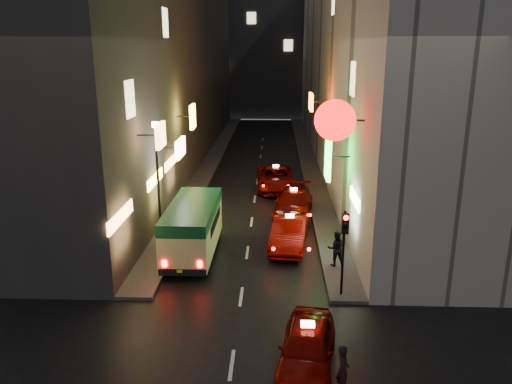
# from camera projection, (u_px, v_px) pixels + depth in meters

# --- Properties ---
(building_left) EXTENTS (7.47, 52.11, 18.00)m
(building_left) POSITION_uv_depth(u_px,v_px,m) (166.00, 56.00, 42.31)
(building_left) COLOR #393634
(building_left) RESTS_ON ground
(building_right) EXTENTS (8.08, 52.00, 18.00)m
(building_right) POSITION_uv_depth(u_px,v_px,m) (356.00, 56.00, 41.73)
(building_right) COLOR #ACA69D
(building_right) RESTS_ON ground
(building_far) EXTENTS (30.00, 10.00, 22.00)m
(building_far) POSITION_uv_depth(u_px,v_px,m) (267.00, 38.00, 72.19)
(building_far) COLOR #2F3034
(building_far) RESTS_ON ground
(sidewalk_left) EXTENTS (1.50, 52.00, 0.15)m
(sidewalk_left) POSITION_uv_depth(u_px,v_px,m) (213.00, 159.00, 44.66)
(sidewalk_left) COLOR #4B4846
(sidewalk_left) RESTS_ON ground
(sidewalk_right) EXTENTS (1.50, 52.00, 0.15)m
(sidewalk_right) POSITION_uv_depth(u_px,v_px,m) (308.00, 160.00, 44.35)
(sidewalk_right) COLOR #4B4846
(sidewalk_right) RESTS_ON ground
(minibus) EXTENTS (2.13, 6.02, 2.59)m
(minibus) POSITION_uv_depth(u_px,v_px,m) (193.00, 224.00, 23.56)
(minibus) COLOR #DBD789
(minibus) RESTS_ON ground
(taxi_near) EXTENTS (2.88, 5.44, 1.82)m
(taxi_near) POSITION_uv_depth(u_px,v_px,m) (307.00, 344.00, 15.40)
(taxi_near) COLOR #680500
(taxi_near) RESTS_ON ground
(taxi_second) EXTENTS (2.97, 5.89, 1.97)m
(taxi_second) POSITION_uv_depth(u_px,v_px,m) (290.00, 230.00, 24.87)
(taxi_second) COLOR #680500
(taxi_second) RESTS_ON ground
(taxi_third) EXTENTS (2.90, 5.91, 1.98)m
(taxi_third) POSITION_uv_depth(u_px,v_px,m) (294.00, 201.00, 29.46)
(taxi_third) COLOR #680500
(taxi_third) RESTS_ON ground
(taxi_far) EXTENTS (2.60, 5.86, 2.00)m
(taxi_far) POSITION_uv_depth(u_px,v_px,m) (276.00, 176.00, 35.16)
(taxi_far) COLOR #680500
(taxi_far) RESTS_ON ground
(pedestrian_crossing) EXTENTS (0.43, 0.61, 1.73)m
(pedestrian_crossing) POSITION_uv_depth(u_px,v_px,m) (343.00, 366.00, 14.23)
(pedestrian_crossing) COLOR black
(pedestrian_crossing) RESTS_ON ground
(pedestrian_sidewalk) EXTENTS (0.71, 0.46, 1.85)m
(pedestrian_sidewalk) POSITION_uv_depth(u_px,v_px,m) (336.00, 246.00, 22.33)
(pedestrian_sidewalk) COLOR black
(pedestrian_sidewalk) RESTS_ON sidewalk_right
(traffic_light) EXTENTS (0.26, 0.43, 3.50)m
(traffic_light) POSITION_uv_depth(u_px,v_px,m) (345.00, 236.00, 19.12)
(traffic_light) COLOR black
(traffic_light) RESTS_ON sidewalk_right
(lamp_post) EXTENTS (0.28, 0.28, 6.22)m
(lamp_post) POSITION_uv_depth(u_px,v_px,m) (158.00, 178.00, 23.48)
(lamp_post) COLOR black
(lamp_post) RESTS_ON sidewalk_left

